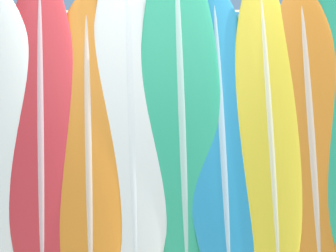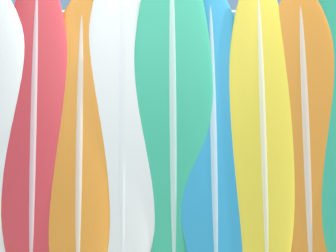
{
  "view_description": "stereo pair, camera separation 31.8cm",
  "coord_description": "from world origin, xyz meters",
  "px_view_note": "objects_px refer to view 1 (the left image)",
  "views": [
    {
      "loc": [
        -0.27,
        -2.28,
        1.99
      ],
      "look_at": [
        0.14,
        1.58,
        0.92
      ],
      "focal_mm": 50.0,
      "sensor_mm": 36.0,
      "label": 1
    },
    {
      "loc": [
        0.05,
        -2.3,
        1.99
      ],
      "look_at": [
        0.14,
        1.58,
        0.92
      ],
      "focal_mm": 50.0,
      "sensor_mm": 36.0,
      "label": 2
    }
  ],
  "objects_px": {
    "surfboard_slot_3": "(131,116)",
    "person_far_left": "(66,83)",
    "surfboard_slot_1": "(42,132)",
    "person_mid_beach": "(37,63)",
    "surfboard_slot_5": "(221,136)",
    "surfboard_rack": "(179,213)",
    "surfboard_slot_2": "(89,145)",
    "surfboard_slot_7": "(310,133)",
    "surfboard_slot_6": "(269,128)",
    "surfboard_slot_4": "(181,114)"
  },
  "relations": [
    {
      "from": "surfboard_slot_4",
      "to": "surfboard_slot_5",
      "type": "bearing_deg",
      "value": -8.2
    },
    {
      "from": "surfboard_slot_2",
      "to": "person_far_left",
      "type": "xyz_separation_m",
      "value": [
        -0.48,
        3.01,
        -0.09
      ]
    },
    {
      "from": "surfboard_slot_4",
      "to": "person_far_left",
      "type": "height_order",
      "value": "surfboard_slot_4"
    },
    {
      "from": "surfboard_slot_7",
      "to": "person_mid_beach",
      "type": "xyz_separation_m",
      "value": [
        -2.79,
        5.33,
        -0.17
      ]
    },
    {
      "from": "surfboard_slot_5",
      "to": "surfboard_slot_7",
      "type": "xyz_separation_m",
      "value": [
        0.65,
        -0.0,
        -0.0
      ]
    },
    {
      "from": "surfboard_slot_3",
      "to": "surfboard_slot_6",
      "type": "xyz_separation_m",
      "value": [
        0.97,
        -0.04,
        -0.11
      ]
    },
    {
      "from": "surfboard_slot_4",
      "to": "surfboard_rack",
      "type": "bearing_deg",
      "value": -102.53
    },
    {
      "from": "person_mid_beach",
      "to": "surfboard_slot_2",
      "type": "bearing_deg",
      "value": -138.45
    },
    {
      "from": "surfboard_slot_4",
      "to": "surfboard_slot_7",
      "type": "xyz_separation_m",
      "value": [
        0.93,
        -0.04,
        -0.16
      ]
    },
    {
      "from": "surfboard_slot_1",
      "to": "surfboard_slot_5",
      "type": "bearing_deg",
      "value": -0.53
    },
    {
      "from": "surfboard_slot_1",
      "to": "surfboard_slot_2",
      "type": "xyz_separation_m",
      "value": [
        0.31,
        -0.03,
        -0.09
      ]
    },
    {
      "from": "surfboard_slot_1",
      "to": "person_far_left",
      "type": "distance_m",
      "value": 2.99
    },
    {
      "from": "surfboard_slot_1",
      "to": "surfboard_slot_5",
      "type": "xyz_separation_m",
      "value": [
        1.24,
        -0.01,
        -0.06
      ]
    },
    {
      "from": "surfboard_slot_3",
      "to": "person_mid_beach",
      "type": "height_order",
      "value": "surfboard_slot_3"
    },
    {
      "from": "surfboard_slot_5",
      "to": "surfboard_slot_7",
      "type": "distance_m",
      "value": 0.65
    },
    {
      "from": "surfboard_slot_1",
      "to": "surfboard_slot_3",
      "type": "height_order",
      "value": "surfboard_slot_3"
    },
    {
      "from": "surfboard_slot_4",
      "to": "person_mid_beach",
      "type": "relative_size",
      "value": 1.49
    },
    {
      "from": "surfboard_slot_2",
      "to": "surfboard_slot_4",
      "type": "distance_m",
      "value": 0.67
    },
    {
      "from": "surfboard_slot_3",
      "to": "surfboard_slot_1",
      "type": "bearing_deg",
      "value": -176.38
    },
    {
      "from": "person_mid_beach",
      "to": "person_far_left",
      "type": "xyz_separation_m",
      "value": [
        0.75,
        -2.34,
        0.05
      ]
    },
    {
      "from": "surfboard_slot_5",
      "to": "person_far_left",
      "type": "xyz_separation_m",
      "value": [
        -1.4,
        2.99,
        -0.12
      ]
    },
    {
      "from": "surfboard_slot_1",
      "to": "person_mid_beach",
      "type": "bearing_deg",
      "value": 99.7
    },
    {
      "from": "surfboard_slot_5",
      "to": "surfboard_slot_7",
      "type": "bearing_deg",
      "value": -0.3
    },
    {
      "from": "surfboard_slot_1",
      "to": "surfboard_slot_7",
      "type": "distance_m",
      "value": 1.89
    },
    {
      "from": "surfboard_slot_5",
      "to": "surfboard_slot_7",
      "type": "relative_size",
      "value": 1.0
    },
    {
      "from": "surfboard_slot_1",
      "to": "surfboard_slot_7",
      "type": "height_order",
      "value": "surfboard_slot_1"
    },
    {
      "from": "surfboard_slot_3",
      "to": "surfboard_slot_6",
      "type": "bearing_deg",
      "value": -2.58
    },
    {
      "from": "surfboard_slot_3",
      "to": "person_far_left",
      "type": "xyz_separation_m",
      "value": [
        -0.77,
        2.94,
        -0.27
      ]
    },
    {
      "from": "surfboard_rack",
      "to": "surfboard_slot_2",
      "type": "xyz_separation_m",
      "value": [
        -0.63,
        0.02,
        0.53
      ]
    },
    {
      "from": "surfboard_slot_1",
      "to": "surfboard_slot_6",
      "type": "relative_size",
      "value": 1.02
    },
    {
      "from": "person_mid_beach",
      "to": "person_far_left",
      "type": "bearing_deg",
      "value": -133.6
    },
    {
      "from": "surfboard_slot_1",
      "to": "surfboard_slot_5",
      "type": "height_order",
      "value": "surfboard_slot_1"
    },
    {
      "from": "surfboard_slot_2",
      "to": "surfboard_slot_6",
      "type": "bearing_deg",
      "value": 1.24
    },
    {
      "from": "surfboard_slot_3",
      "to": "surfboard_slot_5",
      "type": "relative_size",
      "value": 1.14
    },
    {
      "from": "surfboard_rack",
      "to": "surfboard_slot_5",
      "type": "xyz_separation_m",
      "value": [
        0.3,
        0.04,
        0.56
      ]
    },
    {
      "from": "surfboard_rack",
      "to": "surfboard_slot_1",
      "type": "bearing_deg",
      "value": 176.89
    },
    {
      "from": "surfboard_slot_4",
      "to": "surfboard_slot_5",
      "type": "xyz_separation_m",
      "value": [
        0.28,
        -0.04,
        -0.16
      ]
    },
    {
      "from": "surfboard_slot_2",
      "to": "surfboard_slot_6",
      "type": "height_order",
      "value": "surfboard_slot_6"
    },
    {
      "from": "surfboard_slot_2",
      "to": "surfboard_slot_6",
      "type": "relative_size",
      "value": 0.93
    },
    {
      "from": "surfboard_slot_3",
      "to": "person_far_left",
      "type": "bearing_deg",
      "value": 104.68
    },
    {
      "from": "surfboard_slot_1",
      "to": "surfboard_slot_7",
      "type": "relative_size",
      "value": 1.06
    },
    {
      "from": "person_far_left",
      "to": "surfboard_slot_6",
      "type": "bearing_deg",
      "value": -37.84
    },
    {
      "from": "surfboard_rack",
      "to": "surfboard_slot_3",
      "type": "relative_size",
      "value": 1.18
    },
    {
      "from": "surfboard_rack",
      "to": "surfboard_slot_2",
      "type": "bearing_deg",
      "value": 178.31
    },
    {
      "from": "surfboard_rack",
      "to": "surfboard_slot_1",
      "type": "distance_m",
      "value": 1.13
    },
    {
      "from": "surfboard_slot_3",
      "to": "surfboard_slot_5",
      "type": "distance_m",
      "value": 0.65
    },
    {
      "from": "surfboard_slot_1",
      "to": "surfboard_slot_6",
      "type": "distance_m",
      "value": 1.58
    },
    {
      "from": "surfboard_rack",
      "to": "person_mid_beach",
      "type": "height_order",
      "value": "person_mid_beach"
    },
    {
      "from": "surfboard_slot_5",
      "to": "surfboard_slot_6",
      "type": "bearing_deg",
      "value": 1.03
    },
    {
      "from": "surfboard_slot_5",
      "to": "surfboard_slot_6",
      "type": "height_order",
      "value": "surfboard_slot_6"
    }
  ]
}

